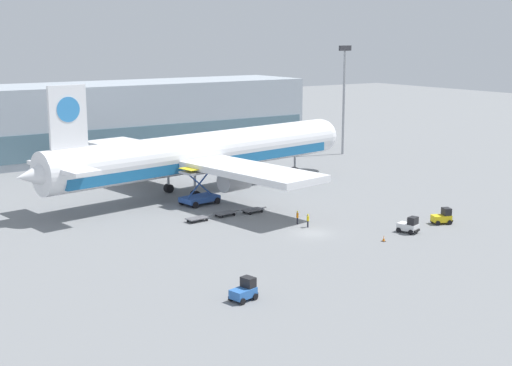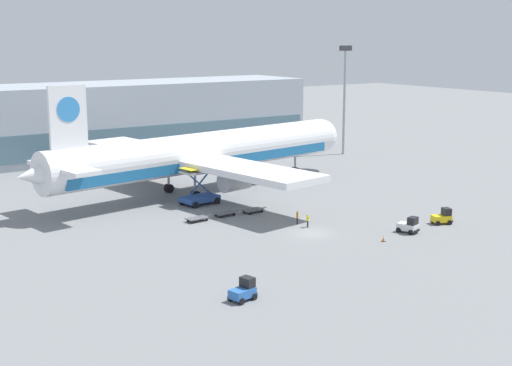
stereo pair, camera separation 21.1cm
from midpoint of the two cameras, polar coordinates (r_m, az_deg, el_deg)
The scene contains 14 objects.
ground_plane at distance 85.27m, azimuth 4.54°, elevation -4.04°, with size 400.00×400.00×0.00m, color slate.
terminal_building at distance 142.58m, azimuth -13.00°, elevation 4.92°, with size 90.00×18.20×14.00m.
light_mast at distance 141.52m, azimuth 7.15°, elevation 7.29°, with size 2.80×0.50×21.24m.
airplane_main at distance 106.11m, azimuth -4.51°, elevation 2.31°, with size 57.78×48.66×17.00m.
scissor_lift_loader at distance 99.45m, azimuth -4.48°, elevation -0.57°, with size 5.61×4.07×5.26m.
baggage_tug_foreground at distance 92.10m, azimuth 14.77°, elevation -2.64°, with size 2.78×2.34×2.00m.
baggage_tug_mid at distance 64.00m, azimuth -0.89°, elevation -8.59°, with size 2.69×2.09×2.00m.
baggage_tug_far at distance 87.03m, azimuth 12.21°, elevation -3.35°, with size 2.19×2.73×2.00m.
baggage_dolly_lead at distance 90.64m, azimuth -4.65°, elevation -2.84°, with size 3.75×1.73×0.48m.
baggage_dolly_second at distance 93.09m, azimuth -2.42°, elevation -2.42°, with size 3.75×1.73×0.48m.
baggage_dolly_third at distance 94.72m, azimuth -0.18°, elevation -2.16°, with size 3.75×1.73×0.48m.
ground_crew_near at distance 89.07m, azimuth 3.39°, elevation -2.68°, with size 0.36×0.52×1.70m.
ground_crew_far at distance 87.68m, azimuth 4.23°, elevation -2.93°, with size 0.36×0.52×1.68m.
traffic_cone_near at distance 82.96m, azimuth 10.24°, elevation -4.39°, with size 0.40×0.40×0.71m.
Camera 2 is at (-51.10, -64.24, 23.06)m, focal length 50.00 mm.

